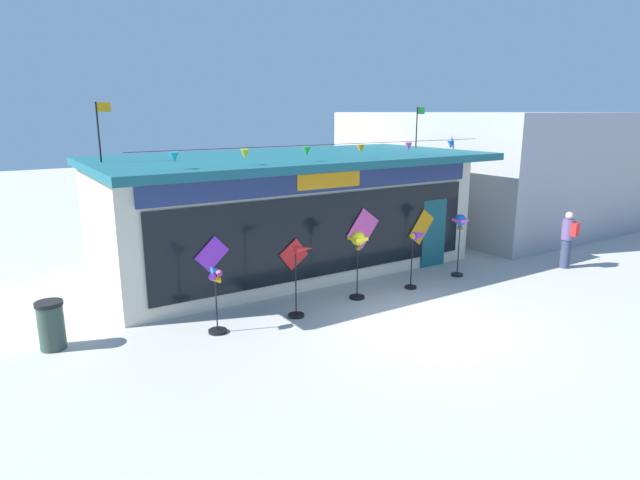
# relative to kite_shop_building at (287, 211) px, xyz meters

# --- Properties ---
(ground_plane) EXTENTS (80.00, 80.00, 0.00)m
(ground_plane) POSITION_rel_kite_shop_building_xyz_m (0.40, -5.36, -1.70)
(ground_plane) COLOR #ADAAA5
(kite_shop_building) EXTENTS (10.78, 5.39, 4.73)m
(kite_shop_building) POSITION_rel_kite_shop_building_xyz_m (0.00, 0.00, 0.00)
(kite_shop_building) COLOR beige
(kite_shop_building) RESTS_ON ground_plane
(wind_spinner_far_left) EXTENTS (0.39, 0.39, 1.45)m
(wind_spinner_far_left) POSITION_rel_kite_shop_building_xyz_m (-3.60, -3.42, -0.90)
(wind_spinner_far_left) COLOR black
(wind_spinner_far_left) RESTS_ON ground_plane
(wind_spinner_left) EXTENTS (0.63, 0.36, 1.63)m
(wind_spinner_left) POSITION_rel_kite_shop_building_xyz_m (-1.65, -3.51, -0.75)
(wind_spinner_left) COLOR black
(wind_spinner_left) RESTS_ON ground_plane
(wind_spinner_center_left) EXTENTS (0.38, 0.38, 1.70)m
(wind_spinner_center_left) POSITION_rel_kite_shop_building_xyz_m (0.12, -3.27, -0.40)
(wind_spinner_center_left) COLOR black
(wind_spinner_center_left) RESTS_ON ground_plane
(wind_spinner_center_right) EXTENTS (0.68, 0.31, 1.52)m
(wind_spinner_center_right) POSITION_rel_kite_shop_building_xyz_m (1.97, -3.40, -0.55)
(wind_spinner_center_right) COLOR black
(wind_spinner_center_right) RESTS_ON ground_plane
(wind_spinner_right) EXTENTS (0.33, 0.33, 1.76)m
(wind_spinner_right) POSITION_rel_kite_shop_building_xyz_m (3.61, -3.28, -0.36)
(wind_spinner_right) COLOR black
(wind_spinner_right) RESTS_ON ground_plane
(person_near_camera) EXTENTS (0.35, 0.47, 1.68)m
(person_near_camera) POSITION_rel_kite_shop_building_xyz_m (6.89, -4.44, -0.81)
(person_near_camera) COLOR #333D56
(person_near_camera) RESTS_ON ground_plane
(trash_bin) EXTENTS (0.52, 0.52, 0.97)m
(trash_bin) POSITION_rel_kite_shop_building_xyz_m (-6.59, -2.41, -1.21)
(trash_bin) COLOR #2D4238
(trash_bin) RESTS_ON ground_plane
(neighbour_building) EXTENTS (7.96, 9.89, 4.47)m
(neighbour_building) POSITION_rel_kite_shop_building_xyz_m (10.22, 1.87, 0.53)
(neighbour_building) COLOR #99999E
(neighbour_building) RESTS_ON ground_plane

